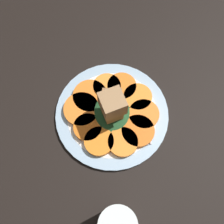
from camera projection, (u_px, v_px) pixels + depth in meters
table_slab at (112, 116)px, 67.26cm from camera, size 120.00×120.00×2.00cm
plate at (112, 114)px, 65.83cm from camera, size 26.39×26.39×1.05cm
carrot_slice_0 at (88, 127)px, 63.46cm from camera, size 6.44×6.44×1.26cm
carrot_slice_1 at (99, 141)px, 62.36cm from camera, size 6.64×6.64×1.26cm
carrot_slice_2 at (123, 142)px, 62.30cm from camera, size 6.73×6.73×1.26cm
carrot_slice_3 at (138, 131)px, 63.18cm from camera, size 7.46×7.46×1.26cm
carrot_slice_4 at (144, 114)px, 64.54cm from camera, size 7.08×7.08×1.26cm
carrot_slice_5 at (138, 97)px, 66.00cm from camera, size 6.73×6.73×1.26cm
carrot_slice_6 at (122, 87)px, 66.96cm from camera, size 6.94×6.94×1.26cm
carrot_slice_7 at (107, 87)px, 66.93cm from camera, size 6.64×6.64×1.26cm
carrot_slice_8 at (90, 96)px, 66.09cm from camera, size 8.17×8.17×1.26cm
carrot_slice_9 at (81, 109)px, 64.96cm from camera, size 8.25×8.25×1.26cm
center_pile at (112, 108)px, 60.96cm from camera, size 10.43×9.39×11.23cm
fork at (136, 110)px, 65.38cm from camera, size 18.43×4.77×0.40cm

